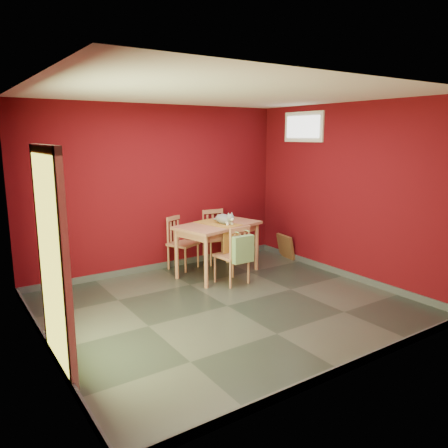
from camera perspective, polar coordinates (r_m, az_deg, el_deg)
ground at (r=5.86m, az=0.43°, el=-10.64°), size 4.50×4.50×0.00m
room_shell at (r=5.84m, az=0.43°, el=-10.19°), size 4.50×4.50×4.50m
doorway at (r=4.31m, az=-21.65°, el=-3.90°), size 0.06×1.01×2.13m
window at (r=7.62m, az=10.33°, el=12.38°), size 0.05×0.90×0.50m
outlet_plate at (r=8.20m, az=1.85°, el=-1.97°), size 0.08×0.02×0.12m
dining_table at (r=6.95m, az=-0.81°, el=-0.81°), size 1.48×1.08×0.83m
table_runner at (r=6.83m, az=-0.23°, el=-0.63°), size 0.54×0.83×0.38m
chair_far_left at (r=7.37m, az=-5.63°, el=-2.33°), size 0.55×0.55×0.89m
chair_far_right at (r=7.71m, az=-1.09°, el=-1.52°), size 0.50×0.50×0.92m
chair_near at (r=6.56m, az=1.26°, el=-3.95°), size 0.46×0.46×0.90m
tote_bag at (r=6.37m, az=2.49°, el=-3.29°), size 0.34×0.20×0.47m
cat at (r=6.91m, az=-0.04°, el=0.91°), size 0.44×0.48×0.22m
picture_frame at (r=8.07m, az=8.04°, el=-2.92°), size 0.20×0.45×0.43m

